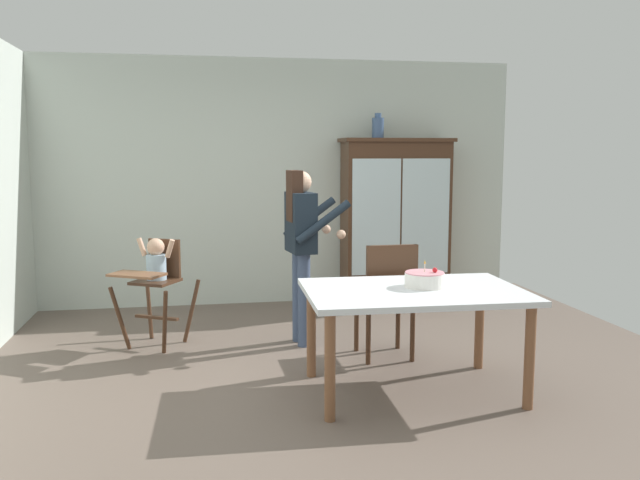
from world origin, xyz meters
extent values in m
plane|color=#66564C|center=(0.00, 0.00, 0.00)|extent=(6.24, 6.24, 0.00)
cube|color=beige|center=(0.00, 2.63, 1.35)|extent=(5.32, 0.06, 2.70)
cube|color=#422819|center=(1.28, 2.37, 0.90)|extent=(1.17, 0.42, 1.80)
cube|color=#422819|center=(1.28, 2.37, 1.82)|extent=(1.23, 0.48, 0.04)
cube|color=silver|center=(1.00, 2.15, 0.99)|extent=(0.54, 0.01, 1.26)
cube|color=silver|center=(1.56, 2.15, 0.99)|extent=(0.54, 0.01, 1.26)
cube|color=#422819|center=(1.28, 2.37, 0.99)|extent=(1.09, 0.36, 0.02)
cylinder|color=#3D567F|center=(1.07, 2.37, 1.95)|extent=(0.13, 0.13, 0.22)
cylinder|color=#3D567F|center=(1.07, 2.37, 2.08)|extent=(0.07, 0.07, 0.05)
cylinder|color=#422819|center=(-1.56, 0.98, 0.28)|extent=(0.18, 0.09, 0.56)
cylinder|color=#422819|center=(-1.18, 0.77, 0.28)|extent=(0.09, 0.18, 0.56)
cylinder|color=#422819|center=(-1.35, 1.37, 0.28)|extent=(0.09, 0.18, 0.56)
cylinder|color=#422819|center=(-0.96, 1.15, 0.28)|extent=(0.18, 0.09, 0.56)
cube|color=#422819|center=(-1.26, 1.07, 0.25)|extent=(0.39, 0.24, 0.02)
cube|color=#422819|center=(-1.26, 1.07, 0.57)|extent=(0.46, 0.46, 0.02)
cube|color=#422819|center=(-1.19, 1.20, 0.76)|extent=(0.28, 0.18, 0.34)
cube|color=brown|center=(-1.40, 0.83, 0.68)|extent=(0.50, 0.42, 0.02)
cylinder|color=#9EBCD1|center=(-1.25, 1.08, 0.70)|extent=(0.17, 0.17, 0.22)
sphere|color=tan|center=(-1.25, 1.08, 0.87)|extent=(0.15, 0.15, 0.15)
cylinder|color=tan|center=(-1.38, 1.15, 0.86)|extent=(0.11, 0.09, 0.17)
cylinder|color=tan|center=(-1.13, 1.02, 0.86)|extent=(0.11, 0.09, 0.17)
cylinder|color=#3D4C6B|center=(0.00, 0.82, 0.41)|extent=(0.11, 0.11, 0.82)
cylinder|color=#3D4C6B|center=(-0.02, 0.99, 0.41)|extent=(0.11, 0.11, 0.82)
cube|color=#19232D|center=(-0.01, 0.91, 1.08)|extent=(0.24, 0.38, 0.52)
cube|color=white|center=(0.09, 0.92, 1.08)|extent=(0.02, 0.06, 0.49)
sphere|color=tan|center=(-0.01, 0.91, 1.43)|extent=(0.19, 0.19, 0.19)
cube|color=#382319|center=(-0.07, 0.90, 1.31)|extent=(0.12, 0.21, 0.44)
cylinder|color=#19232D|center=(0.15, 0.73, 1.10)|extent=(0.50, 0.13, 0.37)
sphere|color=tan|center=(0.31, 0.75, 0.99)|extent=(0.08, 0.08, 0.08)
cylinder|color=#19232D|center=(0.10, 1.12, 1.10)|extent=(0.50, 0.13, 0.37)
sphere|color=tan|center=(0.26, 1.14, 0.99)|extent=(0.08, 0.08, 0.08)
cube|color=silver|center=(0.58, -0.41, 0.72)|extent=(1.54, 1.08, 0.04)
cylinder|color=brown|center=(-0.09, -0.82, 0.35)|extent=(0.07, 0.07, 0.70)
cylinder|color=brown|center=(1.23, -0.86, 0.35)|extent=(0.07, 0.07, 0.70)
cylinder|color=brown|center=(-0.07, 0.03, 0.35)|extent=(0.07, 0.07, 0.70)
cylinder|color=brown|center=(1.26, -0.01, 0.35)|extent=(0.07, 0.07, 0.70)
cylinder|color=white|center=(0.67, -0.36, 0.79)|extent=(0.28, 0.28, 0.10)
cylinder|color=pink|center=(0.67, -0.36, 0.84)|extent=(0.27, 0.27, 0.01)
cylinder|color=#F2E5CC|center=(0.67, -0.36, 0.88)|extent=(0.01, 0.01, 0.06)
cone|color=yellow|center=(0.67, -0.36, 0.92)|extent=(0.02, 0.02, 0.02)
sphere|color=red|center=(0.74, -0.40, 0.87)|extent=(0.04, 0.04, 0.04)
cylinder|color=#422819|center=(0.79, 0.61, 0.23)|extent=(0.04, 0.04, 0.45)
cylinder|color=#422819|center=(0.42, 0.60, 0.23)|extent=(0.04, 0.04, 0.45)
cylinder|color=#422819|center=(0.80, 0.24, 0.23)|extent=(0.04, 0.04, 0.45)
cylinder|color=#422819|center=(0.43, 0.23, 0.23)|extent=(0.04, 0.04, 0.45)
cube|color=brown|center=(0.61, 0.42, 0.47)|extent=(0.45, 0.45, 0.03)
cube|color=#422819|center=(0.61, 0.22, 0.72)|extent=(0.42, 0.05, 0.48)
cylinder|color=#422819|center=(0.80, 0.23, 0.72)|extent=(0.03, 0.03, 0.48)
cylinder|color=#422819|center=(0.42, 0.22, 0.72)|extent=(0.03, 0.03, 0.48)
camera|label=1|loc=(-0.88, -4.77, 1.68)|focal=37.40mm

